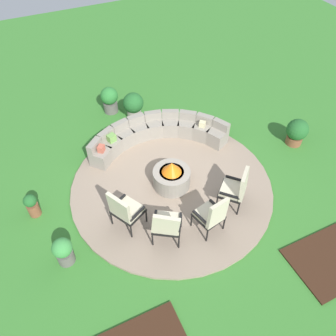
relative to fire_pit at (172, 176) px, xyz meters
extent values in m
plane|color=#387A2D|center=(0.00, 0.00, -0.35)|extent=(24.00, 24.00, 0.00)
cylinder|color=gray|center=(0.00, 0.00, -0.32)|extent=(4.87, 4.87, 0.06)
cube|color=#382114|center=(2.19, -3.19, -0.33)|extent=(1.88, 1.26, 0.04)
cylinder|color=gray|center=(0.00, 0.00, -0.06)|extent=(0.90, 0.90, 0.46)
cylinder|color=black|center=(0.00, 0.00, 0.14)|extent=(0.58, 0.58, 0.06)
cone|color=orange|center=(0.00, 0.00, 0.31)|extent=(0.47, 0.47, 0.28)
cube|color=gray|center=(1.75, 0.83, -0.07)|extent=(0.60, 0.61, 0.43)
cube|color=gray|center=(1.88, 0.89, 0.26)|extent=(0.34, 0.49, 0.23)
cube|color=gray|center=(1.51, 1.21, -0.07)|extent=(0.64, 0.64, 0.43)
cube|color=gray|center=(1.63, 1.30, 0.26)|extent=(0.41, 0.46, 0.23)
cube|color=gray|center=(1.19, 1.53, -0.07)|extent=(0.64, 0.64, 0.43)
cube|color=gray|center=(1.28, 1.64, 0.26)|extent=(0.46, 0.41, 0.23)
cube|color=gray|center=(0.81, 1.76, -0.07)|extent=(0.61, 0.60, 0.43)
cube|color=gray|center=(0.87, 1.89, 0.26)|extent=(0.49, 0.34, 0.23)
cube|color=gray|center=(0.38, 1.90, -0.07)|extent=(0.54, 0.53, 0.43)
cube|color=gray|center=(0.41, 2.04, 0.26)|extent=(0.48, 0.25, 0.23)
cube|color=gray|center=(-0.07, 1.94, -0.07)|extent=(0.48, 0.47, 0.43)
cube|color=gray|center=(-0.07, 2.08, 0.26)|extent=(0.47, 0.18, 0.23)
cube|color=gray|center=(-0.51, 1.87, -0.07)|extent=(0.56, 0.56, 0.43)
cube|color=gray|center=(-0.55, 2.01, 0.26)|extent=(0.49, 0.28, 0.23)
cube|color=gray|center=(-0.93, 1.70, -0.07)|extent=(0.62, 0.62, 0.43)
cube|color=gray|center=(-1.00, 1.82, 0.26)|extent=(0.48, 0.36, 0.23)
cube|color=gray|center=(-1.30, 1.44, -0.07)|extent=(0.64, 0.64, 0.43)
cube|color=gray|center=(-1.40, 1.54, 0.26)|extent=(0.45, 0.43, 0.23)
cube|color=#BC5B47|center=(-1.27, 1.40, 0.23)|extent=(0.22, 0.23, 0.17)
cube|color=beige|center=(1.47, 1.18, 0.23)|extent=(0.21, 0.21, 0.16)
cube|color=#70A34C|center=(-0.91, 1.65, 0.24)|extent=(0.24, 0.22, 0.20)
cylinder|color=black|center=(-1.23, -0.24, -0.10)|extent=(0.04, 0.04, 0.38)
cylinder|color=black|center=(-0.96, -0.73, -0.10)|extent=(0.04, 0.04, 0.38)
cylinder|color=black|center=(-1.67, -0.47, -0.10)|extent=(0.04, 0.04, 0.38)
cylinder|color=black|center=(-1.40, -0.97, -0.10)|extent=(0.04, 0.04, 0.38)
cube|color=black|center=(-1.32, -0.60, 0.12)|extent=(0.76, 0.78, 0.05)
cube|color=beige|center=(-1.32, -0.60, 0.19)|extent=(0.70, 0.72, 0.09)
cube|color=beige|center=(-1.52, -0.71, 0.47)|extent=(0.37, 0.57, 0.68)
cube|color=black|center=(-1.44, -0.37, 0.25)|extent=(0.43, 0.26, 0.04)
cube|color=black|center=(-1.19, -0.84, 0.25)|extent=(0.43, 0.26, 0.04)
cylinder|color=black|center=(-0.80, -0.90, -0.10)|extent=(0.04, 0.04, 0.38)
cylinder|color=black|center=(-0.34, -1.19, -0.10)|extent=(0.04, 0.04, 0.38)
cylinder|color=black|center=(-1.08, -1.34, -0.10)|extent=(0.04, 0.04, 0.38)
cylinder|color=black|center=(-0.62, -1.62, -0.10)|extent=(0.04, 0.04, 0.38)
cube|color=black|center=(-0.71, -1.26, 0.12)|extent=(0.78, 0.78, 0.05)
cube|color=beige|center=(-0.71, -1.26, 0.19)|extent=(0.72, 0.71, 0.09)
cube|color=beige|center=(-0.83, -1.46, 0.43)|extent=(0.52, 0.41, 0.63)
cube|color=black|center=(-0.93, -1.12, 0.25)|extent=(0.29, 0.42, 0.04)
cube|color=black|center=(-0.49, -1.40, 0.25)|extent=(0.29, 0.42, 0.04)
cylinder|color=black|center=(-0.13, -1.25, -0.10)|extent=(0.04, 0.04, 0.38)
cylinder|color=black|center=(0.36, -1.14, -0.10)|extent=(0.04, 0.04, 0.38)
cylinder|color=black|center=(-0.02, -1.73, -0.10)|extent=(0.04, 0.04, 0.38)
cylinder|color=black|center=(0.47, -1.62, -0.10)|extent=(0.04, 0.04, 0.38)
cube|color=black|center=(0.17, -1.44, 0.12)|extent=(0.64, 0.63, 0.05)
cube|color=beige|center=(0.17, -1.44, 0.19)|extent=(0.59, 0.58, 0.09)
cube|color=beige|center=(0.22, -1.66, 0.45)|extent=(0.55, 0.21, 0.66)
cube|color=black|center=(-0.06, -1.49, 0.25)|extent=(0.15, 0.45, 0.04)
cube|color=black|center=(0.40, -1.38, 0.25)|extent=(0.15, 0.45, 0.04)
cylinder|color=black|center=(0.61, -1.07, -0.10)|extent=(0.04, 0.04, 0.38)
cylinder|color=black|center=(1.01, -0.70, -0.10)|extent=(0.04, 0.04, 0.38)
cylinder|color=black|center=(0.95, -1.43, -0.10)|extent=(0.04, 0.04, 0.38)
cylinder|color=black|center=(1.35, -1.05, -0.10)|extent=(0.04, 0.04, 0.38)
cube|color=black|center=(0.98, -1.06, 0.12)|extent=(0.79, 0.78, 0.05)
cube|color=beige|center=(0.98, -1.06, 0.19)|extent=(0.72, 0.72, 0.09)
cube|color=beige|center=(1.14, -1.23, 0.44)|extent=(0.45, 0.49, 0.65)
cube|color=black|center=(0.79, -1.24, 0.25)|extent=(0.34, 0.36, 0.04)
cube|color=black|center=(1.17, -0.88, 0.25)|extent=(0.34, 0.36, 0.04)
cylinder|color=#605B56|center=(-2.79, -0.89, -0.20)|extent=(0.34, 0.34, 0.30)
sphere|color=#3D8E42|center=(-2.79, -0.89, 0.14)|extent=(0.40, 0.40, 0.40)
cylinder|color=brown|center=(3.73, -0.01, -0.23)|extent=(0.43, 0.43, 0.24)
sphere|color=#236028|center=(3.73, -0.01, 0.13)|extent=(0.58, 0.58, 0.58)
cylinder|color=brown|center=(-3.16, 0.57, -0.18)|extent=(0.26, 0.26, 0.33)
sphere|color=#236028|center=(-3.16, 0.57, 0.13)|extent=(0.29, 0.29, 0.29)
cylinder|color=#A89E8E|center=(0.17, 2.92, -0.19)|extent=(0.41, 0.41, 0.30)
sphere|color=#236028|center=(0.17, 2.92, 0.19)|extent=(0.60, 0.60, 0.60)
cylinder|color=#605B56|center=(-0.36, 3.53, -0.19)|extent=(0.43, 0.43, 0.32)
sphere|color=#2D7A33|center=(-0.36, 3.53, 0.21)|extent=(0.52, 0.52, 0.52)
sphere|color=#DB337A|center=(-0.29, 3.53, 0.32)|extent=(0.19, 0.19, 0.19)
camera|label=1|loc=(-2.37, -4.84, 5.91)|focal=36.00mm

